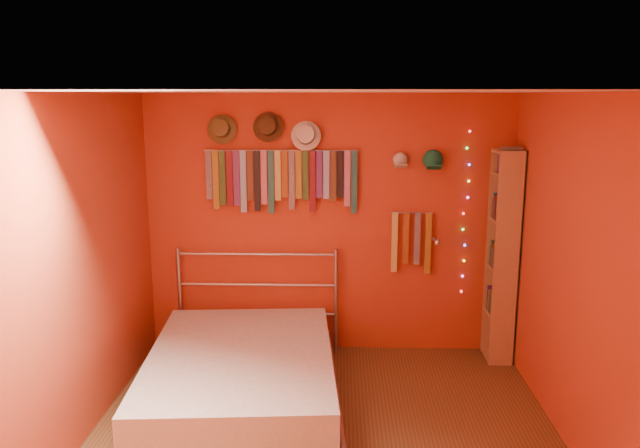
# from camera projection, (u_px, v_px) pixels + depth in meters

# --- Properties ---
(ground) EXTENTS (3.50, 3.50, 0.00)m
(ground) POSITION_uv_depth(u_px,v_px,m) (324.00, 442.00, 4.54)
(ground) COLOR brown
(ground) RESTS_ON ground
(back_wall) EXTENTS (3.50, 0.02, 2.50)m
(back_wall) POSITION_uv_depth(u_px,v_px,m) (329.00, 225.00, 6.00)
(back_wall) COLOR #A81F1B
(back_wall) RESTS_ON ground
(right_wall) EXTENTS (0.02, 3.50, 2.50)m
(right_wall) POSITION_uv_depth(u_px,v_px,m) (582.00, 280.00, 4.23)
(right_wall) COLOR #A81F1B
(right_wall) RESTS_ON ground
(left_wall) EXTENTS (0.02, 3.50, 2.50)m
(left_wall) POSITION_uv_depth(u_px,v_px,m) (73.00, 275.00, 4.34)
(left_wall) COLOR #A81F1B
(left_wall) RESTS_ON ground
(ceiling) EXTENTS (3.50, 3.50, 0.02)m
(ceiling) POSITION_uv_depth(u_px,v_px,m) (325.00, 92.00, 4.03)
(ceiling) COLOR white
(ceiling) RESTS_ON back_wall
(tie_rack) EXTENTS (1.45, 0.03, 0.60)m
(tie_rack) POSITION_uv_depth(u_px,v_px,m) (280.00, 177.00, 5.85)
(tie_rack) COLOR #A7A7AC
(tie_rack) RESTS_ON back_wall
(small_tie_rack) EXTENTS (0.40, 0.03, 0.60)m
(small_tie_rack) POSITION_uv_depth(u_px,v_px,m) (412.00, 239.00, 5.93)
(small_tie_rack) COLOR #A7A7AC
(small_tie_rack) RESTS_ON back_wall
(fedora_olive) EXTENTS (0.27, 0.15, 0.27)m
(fedora_olive) POSITION_uv_depth(u_px,v_px,m) (221.00, 129.00, 5.75)
(fedora_olive) COLOR brown
(fedora_olive) RESTS_ON back_wall
(fedora_brown) EXTENTS (0.28, 0.15, 0.27)m
(fedora_brown) POSITION_uv_depth(u_px,v_px,m) (268.00, 127.00, 5.73)
(fedora_brown) COLOR #452E18
(fedora_brown) RESTS_ON back_wall
(fedora_white) EXTENTS (0.28, 0.15, 0.27)m
(fedora_white) POSITION_uv_depth(u_px,v_px,m) (306.00, 135.00, 5.74)
(fedora_white) COLOR silver
(fedora_white) RESTS_ON back_wall
(cap_white) EXTENTS (0.16, 0.20, 0.16)m
(cap_white) POSITION_uv_depth(u_px,v_px,m) (400.00, 160.00, 5.79)
(cap_white) COLOR silver
(cap_white) RESTS_ON back_wall
(cap_green) EXTENTS (0.18, 0.23, 0.18)m
(cap_green) POSITION_uv_depth(u_px,v_px,m) (433.00, 160.00, 5.78)
(cap_green) COLOR #197353
(cap_green) RESTS_ON back_wall
(fairy_lights) EXTENTS (0.06, 0.02, 1.57)m
(fairy_lights) POSITION_uv_depth(u_px,v_px,m) (466.00, 213.00, 5.89)
(fairy_lights) COLOR #FF3333
(fairy_lights) RESTS_ON back_wall
(reading_lamp) EXTENTS (0.06, 0.27, 0.08)m
(reading_lamp) POSITION_uv_depth(u_px,v_px,m) (437.00, 242.00, 5.78)
(reading_lamp) COLOR #A7A7AC
(reading_lamp) RESTS_ON back_wall
(bookshelf) EXTENTS (0.25, 0.34, 2.00)m
(bookshelf) POSITION_uv_depth(u_px,v_px,m) (507.00, 256.00, 5.78)
(bookshelf) COLOR #9E7547
(bookshelf) RESTS_ON ground
(bed) EXTENTS (1.71, 2.19, 1.03)m
(bed) POSITION_uv_depth(u_px,v_px,m) (241.00, 376.00, 5.07)
(bed) COLOR #A7A7AC
(bed) RESTS_ON ground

